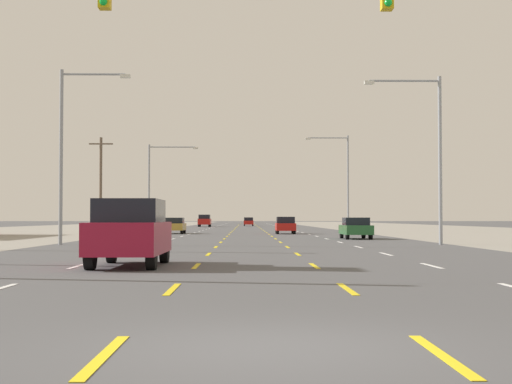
{
  "coord_description": "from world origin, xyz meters",
  "views": [
    {
      "loc": [
        -0.28,
        -8.59,
        1.43
      ],
      "look_at": [
        0.63,
        61.38,
        3.77
      ],
      "focal_mm": 54.6,
      "sensor_mm": 36.0,
      "label": 1
    }
  ],
  "objects_px": {
    "hatchback_center_turn_farther": "(249,222)",
    "sedan_far_left_midfar": "(175,225)",
    "suv_inner_left_nearest": "(130,232)",
    "suv_far_left_far": "(205,220)",
    "streetlight_right_row_0": "(432,146)",
    "streetlight_left_row_1": "(155,180)",
    "streetlight_left_row_0": "(68,143)",
    "hatchback_inner_right_mid": "(285,225)",
    "sedan_far_right_near": "(356,228)",
    "streetlight_right_row_1": "(343,176)"
  },
  "relations": [
    {
      "from": "hatchback_inner_right_mid",
      "to": "streetlight_right_row_0",
      "type": "distance_m",
      "value": 29.64
    },
    {
      "from": "hatchback_inner_right_mid",
      "to": "sedan_far_right_near",
      "type": "bearing_deg",
      "value": -77.1
    },
    {
      "from": "suv_far_left_far",
      "to": "hatchback_inner_right_mid",
      "type": "bearing_deg",
      "value": -79.72
    },
    {
      "from": "streetlight_left_row_1",
      "to": "streetlight_left_row_0",
      "type": "bearing_deg",
      "value": -90.37
    },
    {
      "from": "streetlight_left_row_0",
      "to": "streetlight_left_row_1",
      "type": "height_order",
      "value": "streetlight_left_row_0"
    },
    {
      "from": "sedan_far_left_midfar",
      "to": "streetlight_left_row_0",
      "type": "distance_m",
      "value": 30.03
    },
    {
      "from": "sedan_far_left_midfar",
      "to": "hatchback_center_turn_farther",
      "type": "bearing_deg",
      "value": 84.09
    },
    {
      "from": "suv_inner_left_nearest",
      "to": "suv_far_left_far",
      "type": "distance_m",
      "value": 103.79
    },
    {
      "from": "streetlight_left_row_1",
      "to": "streetlight_right_row_1",
      "type": "height_order",
      "value": "streetlight_right_row_1"
    },
    {
      "from": "hatchback_center_turn_farther",
      "to": "streetlight_right_row_0",
      "type": "bearing_deg",
      "value": -84.4
    },
    {
      "from": "streetlight_right_row_0",
      "to": "streetlight_right_row_1",
      "type": "bearing_deg",
      "value": 90.02
    },
    {
      "from": "hatchback_inner_right_mid",
      "to": "suv_far_left_far",
      "type": "distance_m",
      "value": 57.68
    },
    {
      "from": "suv_inner_left_nearest",
      "to": "hatchback_inner_right_mid",
      "type": "relative_size",
      "value": 1.26
    },
    {
      "from": "streetlight_right_row_0",
      "to": "sedan_far_right_near",
      "type": "bearing_deg",
      "value": 102.3
    },
    {
      "from": "hatchback_center_turn_farther",
      "to": "streetlight_right_row_0",
      "type": "height_order",
      "value": "streetlight_right_row_0"
    },
    {
      "from": "streetlight_left_row_0",
      "to": "hatchback_center_turn_farther",
      "type": "bearing_deg",
      "value": 84.12
    },
    {
      "from": "sedan_far_right_near",
      "to": "streetlight_right_row_0",
      "type": "height_order",
      "value": "streetlight_right_row_0"
    },
    {
      "from": "suv_inner_left_nearest",
      "to": "streetlight_right_row_0",
      "type": "relative_size",
      "value": 0.54
    },
    {
      "from": "hatchback_center_turn_farther",
      "to": "streetlight_left_row_0",
      "type": "bearing_deg",
      "value": -95.88
    },
    {
      "from": "sedan_far_right_near",
      "to": "streetlight_left_row_0",
      "type": "distance_m",
      "value": 21.01
    },
    {
      "from": "sedan_far_left_midfar",
      "to": "streetlight_left_row_1",
      "type": "height_order",
      "value": "streetlight_left_row_1"
    },
    {
      "from": "streetlight_right_row_0",
      "to": "streetlight_left_row_1",
      "type": "relative_size",
      "value": 1.02
    },
    {
      "from": "suv_inner_left_nearest",
      "to": "hatchback_center_turn_farther",
      "type": "relative_size",
      "value": 1.26
    },
    {
      "from": "sedan_far_left_midfar",
      "to": "suv_inner_left_nearest",
      "type": "bearing_deg",
      "value": -86.34
    },
    {
      "from": "hatchback_inner_right_mid",
      "to": "sedan_far_left_midfar",
      "type": "distance_m",
      "value": 10.11
    },
    {
      "from": "streetlight_left_row_0",
      "to": "streetlight_left_row_1",
      "type": "relative_size",
      "value": 1.05
    },
    {
      "from": "suv_inner_left_nearest",
      "to": "streetlight_left_row_0",
      "type": "height_order",
      "value": "streetlight_left_row_0"
    },
    {
      "from": "suv_inner_left_nearest",
      "to": "streetlight_right_row_1",
      "type": "height_order",
      "value": "streetlight_right_row_1"
    },
    {
      "from": "streetlight_left_row_0",
      "to": "hatchback_inner_right_mid",
      "type": "bearing_deg",
      "value": 65.44
    },
    {
      "from": "suv_inner_left_nearest",
      "to": "hatchback_inner_right_mid",
      "type": "xyz_separation_m",
      "value": [
        7.0,
        46.98,
        -0.24
      ]
    },
    {
      "from": "streetlight_right_row_1",
      "to": "sedan_far_left_midfar",
      "type": "bearing_deg",
      "value": -153.7
    },
    {
      "from": "sedan_far_right_near",
      "to": "hatchback_inner_right_mid",
      "type": "relative_size",
      "value": 1.15
    },
    {
      "from": "hatchback_inner_right_mid",
      "to": "streetlight_left_row_1",
      "type": "xyz_separation_m",
      "value": [
        -12.82,
        9.07,
        4.54
      ]
    },
    {
      "from": "suv_inner_left_nearest",
      "to": "suv_far_left_far",
      "type": "bearing_deg",
      "value": 91.82
    },
    {
      "from": "sedan_far_left_midfar",
      "to": "streetlight_right_row_1",
      "type": "xyz_separation_m",
      "value": [
        16.47,
        8.14,
        4.99
      ]
    },
    {
      "from": "suv_far_left_far",
      "to": "streetlight_left_row_0",
      "type": "distance_m",
      "value": 85.49
    },
    {
      "from": "sedan_far_right_near",
      "to": "hatchback_center_turn_farther",
      "type": "xyz_separation_m",
      "value": [
        -7.01,
        85.53,
        0.03
      ]
    },
    {
      "from": "hatchback_inner_right_mid",
      "to": "hatchback_center_turn_farther",
      "type": "distance_m",
      "value": 68.46
    },
    {
      "from": "suv_inner_left_nearest",
      "to": "sedan_far_right_near",
      "type": "relative_size",
      "value": 1.09
    },
    {
      "from": "sedan_far_left_midfar",
      "to": "hatchback_center_turn_farther",
      "type": "relative_size",
      "value": 1.15
    },
    {
      "from": "suv_inner_left_nearest",
      "to": "hatchback_center_turn_farther",
      "type": "height_order",
      "value": "suv_inner_left_nearest"
    },
    {
      "from": "suv_inner_left_nearest",
      "to": "sedan_far_right_near",
      "type": "distance_m",
      "value": 31.78
    },
    {
      "from": "hatchback_center_turn_farther",
      "to": "streetlight_right_row_1",
      "type": "distance_m",
      "value": 60.28
    },
    {
      "from": "hatchback_center_turn_farther",
      "to": "sedan_far_left_midfar",
      "type": "bearing_deg",
      "value": -95.91
    },
    {
      "from": "sedan_far_left_midfar",
      "to": "streetlight_left_row_1",
      "type": "relative_size",
      "value": 0.5
    },
    {
      "from": "sedan_far_left_midfar",
      "to": "streetlight_left_row_0",
      "type": "bearing_deg",
      "value": -95.8
    },
    {
      "from": "hatchback_inner_right_mid",
      "to": "sedan_far_left_midfar",
      "type": "relative_size",
      "value": 0.87
    },
    {
      "from": "sedan_far_right_near",
      "to": "suv_inner_left_nearest",
      "type": "bearing_deg",
      "value": -110.1
    },
    {
      "from": "suv_far_left_far",
      "to": "hatchback_center_turn_farther",
      "type": "relative_size",
      "value": 1.26
    },
    {
      "from": "streetlight_right_row_0",
      "to": "hatchback_center_turn_farther",
      "type": "bearing_deg",
      "value": 95.6
    }
  ]
}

